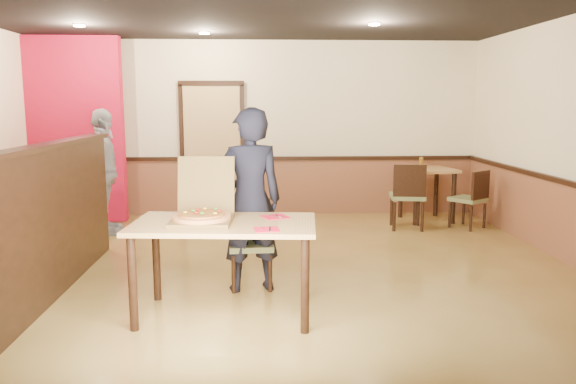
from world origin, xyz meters
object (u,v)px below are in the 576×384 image
at_px(side_table, 427,180).
at_px(diner_chair, 251,239).
at_px(main_table, 224,235).
at_px(pizza_box, 202,214).
at_px(side_chair_right, 472,197).
at_px(passerby, 104,172).
at_px(diner, 250,200).
at_px(side_chair_left, 408,194).
at_px(condiment, 421,163).

bearing_deg(side_table, diner_chair, -131.59).
relative_size(main_table, pizza_box, 2.61).
distance_m(main_table, side_chair_right, 4.66).
xyz_separation_m(side_chair_right, pizza_box, (-3.55, -3.20, 0.42)).
xyz_separation_m(side_chair_right, passerby, (-5.23, -0.05, 0.40)).
distance_m(diner_chair, pizza_box, 0.97).
bearing_deg(diner, side_chair_left, -144.45).
height_order(diner_chair, passerby, passerby).
xyz_separation_m(diner_chair, passerby, (-2.07, 2.36, 0.40)).
bearing_deg(passerby, main_table, -155.25).
bearing_deg(diner_chair, side_chair_right, 33.80).
relative_size(pizza_box, condiment, 3.88).
bearing_deg(condiment, side_table, -55.04).
bearing_deg(side_chair_left, diner, 56.13).
bearing_deg(passerby, condiment, -86.44).
bearing_deg(main_table, side_chair_right, 48.38).
height_order(diner_chair, diner, diner).
xyz_separation_m(diner_chair, diner, (-0.00, -0.14, 0.42)).
bearing_deg(diner_chair, pizza_box, -119.72).
bearing_deg(diner, passerby, -63.74).
bearing_deg(diner_chair, side_table, 44.88).
relative_size(main_table, side_chair_right, 1.87).
bearing_deg(side_chair_right, side_table, -87.55).
relative_size(passerby, pizza_box, 2.84).
bearing_deg(pizza_box, diner, 62.17).
xyz_separation_m(side_chair_right, condiment, (-0.56, 0.70, 0.43)).
xyz_separation_m(diner, condiment, (2.60, 3.26, 0.01)).
height_order(main_table, side_table, main_table).
height_order(pizza_box, condiment, pizza_box).
bearing_deg(pizza_box, side_chair_left, 53.72).
height_order(side_chair_left, diner, diner).
distance_m(diner, pizza_box, 0.75).
bearing_deg(main_table, condiment, 59.08).
bearing_deg(diner, diner_chair, -104.32).
bearing_deg(diner_chair, diner, -94.57).
relative_size(diner_chair, condiment, 5.42).
bearing_deg(condiment, main_table, -125.60).
distance_m(main_table, condiment, 4.83).
distance_m(side_chair_right, pizza_box, 4.80).
distance_m(side_chair_right, diner, 4.09).
height_order(passerby, condiment, passerby).
bearing_deg(passerby, side_table, -87.80).
bearing_deg(side_table, diner, -130.30).
relative_size(diner_chair, side_chair_right, 1.00).
distance_m(side_chair_left, condiment, 0.90).
bearing_deg(side_chair_right, pizza_box, 5.42).
distance_m(passerby, condiment, 4.73).
bearing_deg(diner, side_table, -143.58).
relative_size(diner_chair, diner, 0.48).
bearing_deg(diner_chair, main_table, -107.93).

